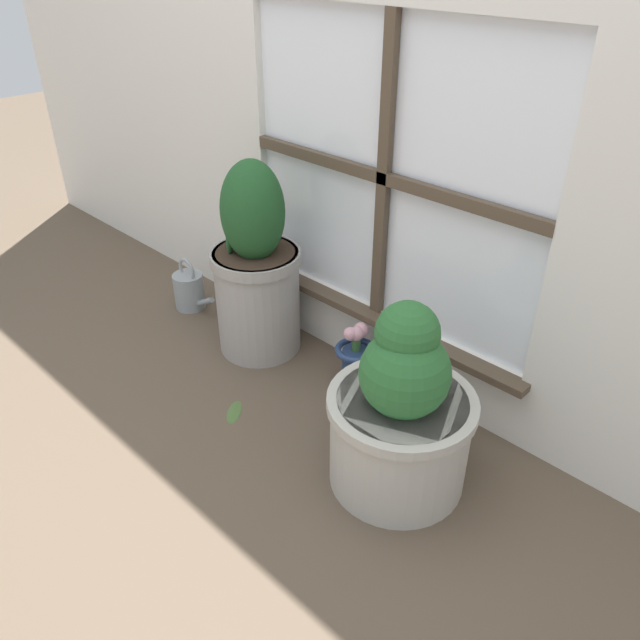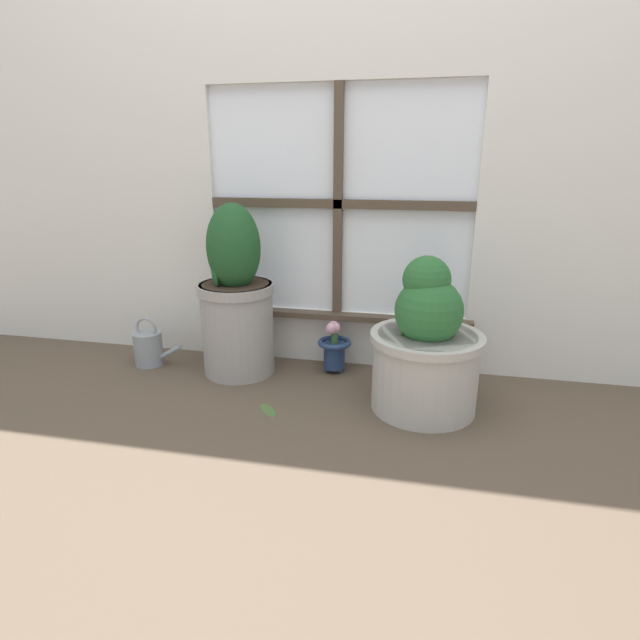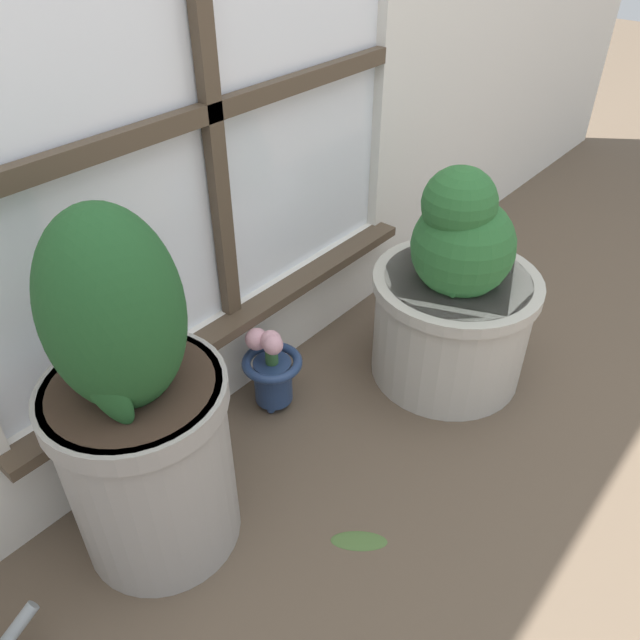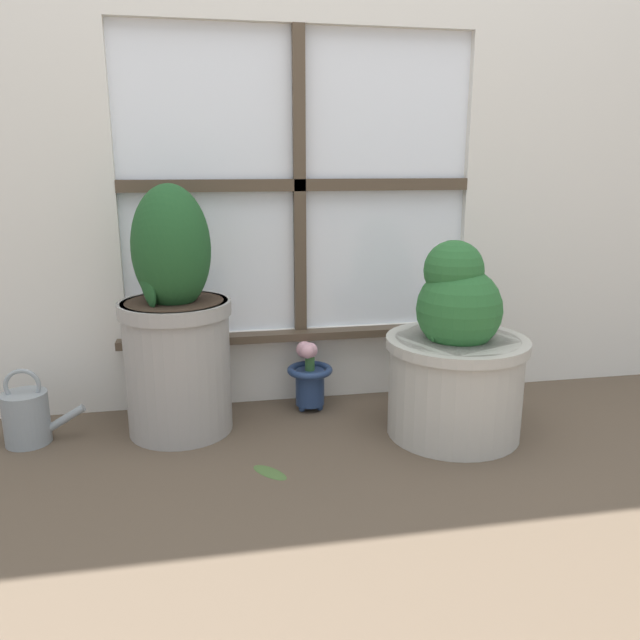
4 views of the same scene
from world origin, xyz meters
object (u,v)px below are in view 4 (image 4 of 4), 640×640
Objects in this scene: potted_plant_left at (176,328)px; watering_can at (27,416)px; potted_plant_right at (456,358)px; flower_vase at (309,375)px.

potted_plant_left is 0.47m from watering_can.
potted_plant_right reaches higher than flower_vase.
potted_plant_left is at bearing 1.78° from watering_can.
potted_plant_right reaches higher than watering_can.
potted_plant_left reaches higher than potted_plant_right.
flower_vase is 0.80m from watering_can.
potted_plant_left is 3.23× the size of watering_can.
potted_plant_right is 0.46m from flower_vase.
potted_plant_left is 0.78m from potted_plant_right.
potted_plant_left is at bearing -168.27° from flower_vase.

